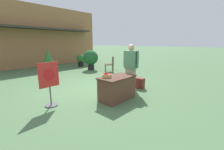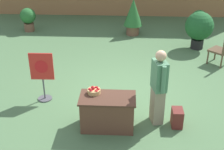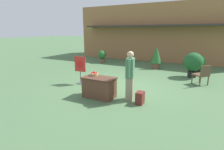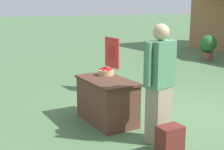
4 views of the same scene
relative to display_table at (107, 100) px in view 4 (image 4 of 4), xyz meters
The scene contains 7 objects.
ground_plane 1.52m from the display_table, 79.46° to the left, with size 120.00×120.00×0.00m, color #4C7047.
display_table is the anchor object (origin of this frame).
apple_basket 0.56m from the display_table, 153.63° to the left, with size 0.29×0.29×0.16m.
person_visitor 1.25m from the display_table, 13.42° to the left, with size 0.35×0.60×1.76m.
backpack 1.56m from the display_table, ahead, with size 0.24×0.34×0.42m.
poster_board 2.04m from the display_table, 147.36° to the left, with size 0.59×0.36×1.29m.
potted_plant_far_left 7.32m from the display_table, 119.79° to the left, with size 0.63×0.63×0.95m.
Camera 4 is at (4.30, -3.99, 2.00)m, focal length 50.00 mm.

